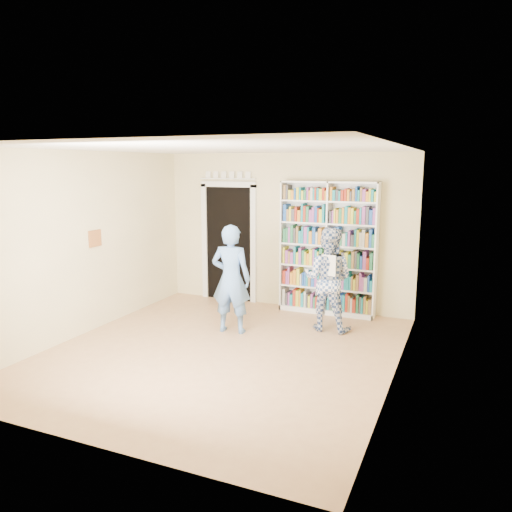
# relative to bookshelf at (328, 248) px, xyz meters

# --- Properties ---
(floor) EXTENTS (5.00, 5.00, 0.00)m
(floor) POSITION_rel_bookshelf_xyz_m (-0.82, -2.34, -1.13)
(floor) COLOR #AA7852
(floor) RESTS_ON ground
(ceiling) EXTENTS (5.00, 5.00, 0.00)m
(ceiling) POSITION_rel_bookshelf_xyz_m (-0.82, -2.34, 1.57)
(ceiling) COLOR white
(ceiling) RESTS_ON wall_back
(wall_back) EXTENTS (4.50, 0.00, 4.50)m
(wall_back) POSITION_rel_bookshelf_xyz_m (-0.82, 0.16, 0.22)
(wall_back) COLOR beige
(wall_back) RESTS_ON floor
(wall_left) EXTENTS (0.00, 5.00, 5.00)m
(wall_left) POSITION_rel_bookshelf_xyz_m (-3.07, -2.34, 0.22)
(wall_left) COLOR beige
(wall_left) RESTS_ON floor
(wall_right) EXTENTS (0.00, 5.00, 5.00)m
(wall_right) POSITION_rel_bookshelf_xyz_m (1.43, -2.34, 0.22)
(wall_right) COLOR beige
(wall_right) RESTS_ON floor
(bookshelf) EXTENTS (1.62, 0.30, 2.23)m
(bookshelf) POSITION_rel_bookshelf_xyz_m (0.00, 0.00, 0.00)
(bookshelf) COLOR white
(bookshelf) RESTS_ON floor
(doorway) EXTENTS (1.10, 0.08, 2.43)m
(doorway) POSITION_rel_bookshelf_xyz_m (-1.92, 0.13, 0.05)
(doorway) COLOR black
(doorway) RESTS_ON floor
(wall_art) EXTENTS (0.03, 0.25, 0.25)m
(wall_art) POSITION_rel_bookshelf_xyz_m (-3.05, -2.14, 0.27)
(wall_art) COLOR brown
(wall_art) RESTS_ON wall_left
(man_blue) EXTENTS (0.65, 0.47, 1.64)m
(man_blue) POSITION_rel_bookshelf_xyz_m (-1.07, -1.52, -0.31)
(man_blue) COLOR #5A87C8
(man_blue) RESTS_ON floor
(man_plaid) EXTENTS (0.78, 0.61, 1.58)m
(man_plaid) POSITION_rel_bookshelf_xyz_m (0.23, -0.85, -0.34)
(man_plaid) COLOR navy
(man_plaid) RESTS_ON floor
(paper_sheet) EXTENTS (0.22, 0.04, 0.31)m
(paper_sheet) POSITION_rel_bookshelf_xyz_m (0.30, -1.08, -0.08)
(paper_sheet) COLOR white
(paper_sheet) RESTS_ON man_plaid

